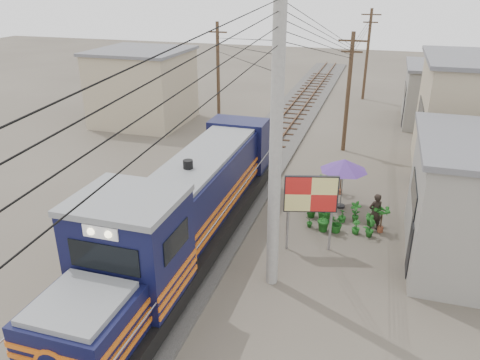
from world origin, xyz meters
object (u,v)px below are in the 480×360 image
(locomotive, at_px, (184,215))
(vendor, at_px, (375,212))
(market_umbrella, at_px, (344,165))
(billboard, at_px, (311,196))

(locomotive, distance_m, vendor, 7.96)
(market_umbrella, height_order, vendor, market_umbrella)
(billboard, height_order, market_umbrella, billboard)
(market_umbrella, bearing_deg, locomotive, -131.13)
(billboard, distance_m, market_umbrella, 4.17)
(locomotive, height_order, billboard, locomotive)
(billboard, relative_size, vendor, 1.86)
(locomotive, xyz_separation_m, market_umbrella, (5.17, 5.92, 0.32))
(locomotive, bearing_deg, billboard, 22.98)
(locomotive, relative_size, vendor, 9.78)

